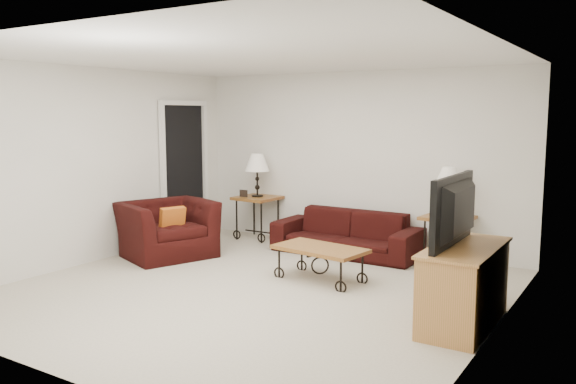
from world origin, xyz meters
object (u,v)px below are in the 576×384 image
object	(u,v)px
backpack	(440,262)
tv_stand	(464,286)
side_table_left	(258,218)
television	(465,211)
lamp_left	(257,175)
coffee_table	(320,264)
sofa	(346,233)
armchair	(167,229)
side_table_right	(447,240)
lamp_right	(448,192)

from	to	relation	value
backpack	tv_stand	bearing A→B (deg)	-43.81
side_table_left	television	world-z (taller)	television
lamp_left	coffee_table	distance (m)	2.55
sofa	armchair	bearing A→B (deg)	-145.00
coffee_table	tv_stand	bearing A→B (deg)	-17.84
coffee_table	armchair	world-z (taller)	armchair
armchair	television	bearing A→B (deg)	-75.96
television	side_table_left	bearing A→B (deg)	-119.16
backpack	television	bearing A→B (deg)	-44.54
side_table_left	tv_stand	distance (m)	4.26
lamp_left	backpack	distance (m)	3.29
side_table_right	coffee_table	size ratio (longest dim) A/B	0.60
side_table_right	lamp_right	size ratio (longest dim) A/B	1.00
lamp_right	armchair	distance (m)	3.71
lamp_right	side_table_left	bearing A→B (deg)	180.00
side_table_right	armchair	bearing A→B (deg)	-154.67
lamp_right	tv_stand	xyz separation A→B (m)	(0.79, -2.07, -0.57)
coffee_table	tv_stand	distance (m)	1.90
backpack	coffee_table	bearing A→B (deg)	-129.63
side_table_left	backpack	world-z (taller)	side_table_left
coffee_table	tv_stand	size ratio (longest dim) A/B	0.85
side_table_left	tv_stand	size ratio (longest dim) A/B	0.53
side_table_left	sofa	bearing A→B (deg)	-6.41
sofa	armchair	world-z (taller)	armchair
tv_stand	side_table_left	bearing A→B (deg)	150.97
lamp_right	television	bearing A→B (deg)	-69.61
sofa	tv_stand	bearing A→B (deg)	-41.67
armchair	tv_stand	distance (m)	4.13
side_table_right	lamp_right	distance (m)	0.62
sofa	lamp_right	xyz separation A→B (m)	(1.33, 0.18, 0.64)
side_table_right	television	size ratio (longest dim) A/B	0.57
armchair	sofa	bearing A→B (deg)	-34.05
sofa	tv_stand	size ratio (longest dim) A/B	1.64
side_table_left	coffee_table	xyz separation A→B (m)	(1.92, -1.48, -0.13)
sofa	tv_stand	world-z (taller)	tv_stand
side_table_right	tv_stand	world-z (taller)	tv_stand
lamp_right	lamp_left	bearing A→B (deg)	180.00
lamp_left	backpack	bearing A→B (deg)	-14.39
sofa	lamp_left	world-z (taller)	lamp_left
lamp_right	armchair	world-z (taller)	lamp_right
sofa	side_table_right	distance (m)	1.34
side_table_left	backpack	size ratio (longest dim) A/B	1.48
lamp_right	coffee_table	world-z (taller)	lamp_right
lamp_right	coffee_table	bearing A→B (deg)	-124.38
sofa	television	distance (m)	2.92
coffee_table	sofa	bearing A→B (deg)	103.57
coffee_table	armchair	xyz separation A→B (m)	(-2.30, -0.09, 0.18)
coffee_table	tv_stand	xyz separation A→B (m)	(1.80, -0.58, 0.17)
side_table_left	backpack	bearing A→B (deg)	-14.39
tv_stand	television	bearing A→B (deg)	180.00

